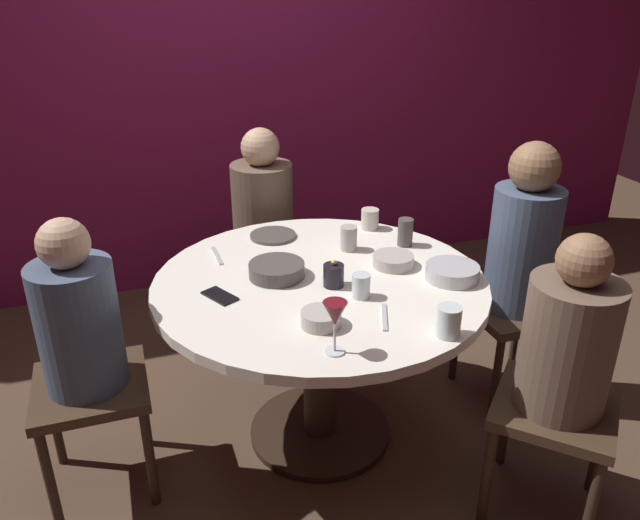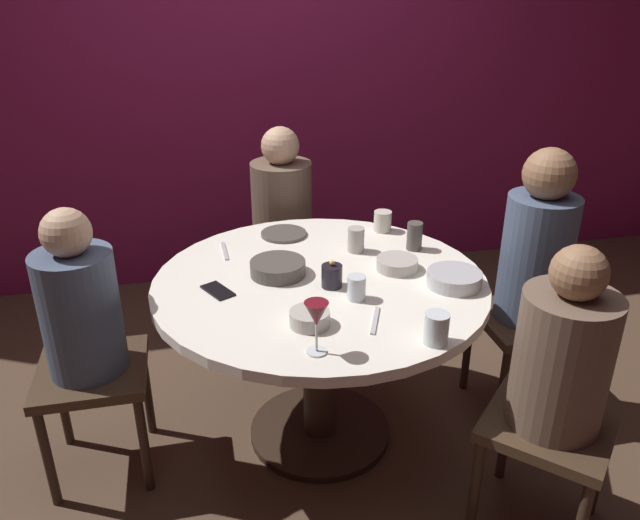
# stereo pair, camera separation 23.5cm
# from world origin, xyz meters

# --- Properties ---
(ground_plane) EXTENTS (8.00, 8.00, 0.00)m
(ground_plane) POSITION_xyz_m (0.00, 0.00, 0.00)
(ground_plane) COLOR #4C3828
(back_wall) EXTENTS (6.00, 0.10, 2.60)m
(back_wall) POSITION_xyz_m (0.00, 1.70, 1.30)
(back_wall) COLOR maroon
(back_wall) RESTS_ON ground
(dining_table) EXTENTS (1.28, 1.28, 0.75)m
(dining_table) POSITION_xyz_m (0.00, 0.00, 0.59)
(dining_table) COLOR silver
(dining_table) RESTS_ON ground
(seated_diner_left) EXTENTS (0.40, 0.40, 1.10)m
(seated_diner_left) POSITION_xyz_m (-0.88, 0.00, 0.68)
(seated_diner_left) COLOR #3F2D1E
(seated_diner_left) RESTS_ON ground
(seated_diner_back) EXTENTS (0.40, 0.40, 1.13)m
(seated_diner_back) POSITION_xyz_m (0.00, 0.91, 0.70)
(seated_diner_back) COLOR #3F2D1E
(seated_diner_back) RESTS_ON ground
(seated_diner_right) EXTENTS (0.40, 0.40, 1.21)m
(seated_diner_right) POSITION_xyz_m (0.91, 0.00, 0.74)
(seated_diner_right) COLOR #3F2D1E
(seated_diner_right) RESTS_ON ground
(seated_diner_front_right) EXTENTS (0.57, 0.57, 1.10)m
(seated_diner_front_right) POSITION_xyz_m (0.64, -0.64, 0.68)
(seated_diner_front_right) COLOR #3F2D1E
(seated_diner_front_right) RESTS_ON ground
(candle_holder) EXTENTS (0.08, 0.08, 0.11)m
(candle_holder) POSITION_xyz_m (0.03, -0.07, 0.79)
(candle_holder) COLOR black
(candle_holder) RESTS_ON dining_table
(wine_glass) EXTENTS (0.08, 0.08, 0.18)m
(wine_glass) POSITION_xyz_m (-0.12, -0.49, 0.88)
(wine_glass) COLOR silver
(wine_glass) RESTS_ON dining_table
(dinner_plate) EXTENTS (0.20, 0.20, 0.01)m
(dinner_plate) POSITION_xyz_m (-0.06, 0.46, 0.75)
(dinner_plate) COLOR #4C4742
(dinner_plate) RESTS_ON dining_table
(cell_phone) EXTENTS (0.13, 0.16, 0.01)m
(cell_phone) POSITION_xyz_m (-0.39, -0.02, 0.75)
(cell_phone) COLOR black
(cell_phone) RESTS_ON dining_table
(bowl_serving_large) EXTENTS (0.21, 0.21, 0.05)m
(bowl_serving_large) POSITION_xyz_m (0.48, -0.16, 0.77)
(bowl_serving_large) COLOR #B7B7BC
(bowl_serving_large) RESTS_ON dining_table
(bowl_salad_center) EXTENTS (0.14, 0.14, 0.05)m
(bowl_salad_center) POSITION_xyz_m (-0.11, -0.33, 0.77)
(bowl_salad_center) COLOR #B2ADA3
(bowl_salad_center) RESTS_ON dining_table
(bowl_small_white) EXTENTS (0.16, 0.16, 0.05)m
(bowl_small_white) POSITION_xyz_m (0.32, 0.02, 0.77)
(bowl_small_white) COLOR #B2ADA3
(bowl_small_white) RESTS_ON dining_table
(bowl_sauce_side) EXTENTS (0.22, 0.22, 0.06)m
(bowl_sauce_side) POSITION_xyz_m (-0.15, 0.07, 0.78)
(bowl_sauce_side) COLOR #4C4742
(bowl_sauce_side) RESTS_ON dining_table
(cup_near_candle) EXTENTS (0.08, 0.08, 0.09)m
(cup_near_candle) POSITION_xyz_m (0.38, 0.42, 0.79)
(cup_near_candle) COLOR beige
(cup_near_candle) RESTS_ON dining_table
(cup_by_left_diner) EXTENTS (0.06, 0.06, 0.12)m
(cup_by_left_diner) POSITION_xyz_m (0.45, 0.19, 0.81)
(cup_by_left_diner) COLOR #4C4742
(cup_by_left_diner) RESTS_ON dining_table
(cup_by_right_diner) EXTENTS (0.08, 0.08, 0.10)m
(cup_by_right_diner) POSITION_xyz_m (0.26, -0.52, 0.80)
(cup_by_right_diner) COLOR silver
(cup_by_right_diner) RESTS_ON dining_table
(cup_center_front) EXTENTS (0.07, 0.07, 0.09)m
(cup_center_front) POSITION_xyz_m (0.09, -0.18, 0.79)
(cup_center_front) COLOR silver
(cup_center_front) RESTS_ON dining_table
(cup_far_edge) EXTENTS (0.07, 0.07, 0.10)m
(cup_far_edge) POSITION_xyz_m (0.20, 0.22, 0.80)
(cup_far_edge) COLOR #B2ADA3
(cup_far_edge) RESTS_ON dining_table
(fork_near_plate) EXTENTS (0.02, 0.18, 0.01)m
(fork_near_plate) POSITION_xyz_m (-0.34, 0.34, 0.75)
(fork_near_plate) COLOR #B7B7BC
(fork_near_plate) RESTS_ON dining_table
(knife_near_plate) EXTENTS (0.08, 0.17, 0.01)m
(knife_near_plate) POSITION_xyz_m (0.11, -0.35, 0.75)
(knife_near_plate) COLOR #B7B7BC
(knife_near_plate) RESTS_ON dining_table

